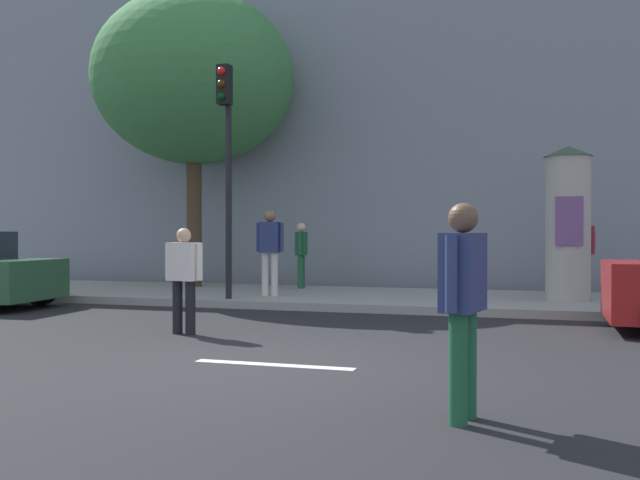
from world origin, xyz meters
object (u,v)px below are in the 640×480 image
Objects in this scene: pedestrian_tallest at (184,272)px; pedestrian_in_red_top at (582,248)px; traffic_light at (226,143)px; pedestrian_in_light_jacket at (463,293)px; pedestrian_with_backpack at (270,246)px; poster_column at (568,222)px; street_tree at (194,79)px; pedestrian_near_pole at (301,251)px.

pedestrian_tallest is 0.91× the size of pedestrian_in_red_top.
pedestrian_in_light_jacket is (5.12, -6.94, -2.17)m from traffic_light.
pedestrian_with_backpack is at bearing 59.49° from traffic_light.
pedestrian_in_red_top is (6.04, 1.94, -0.04)m from pedestrian_with_backpack.
poster_column is 1.38m from pedestrian_in_red_top.
traffic_light is 4.26m from pedestrian_tallest.
traffic_light is 2.72× the size of pedestrian_in_red_top.
traffic_light is 2.25m from pedestrian_with_backpack.
poster_column is at bearing 43.81° from pedestrian_tallest.
pedestrian_tallest is at bearing -74.80° from traffic_light.
poster_column is 0.42× the size of street_tree.
pedestrian_near_pole is (-0.42, 6.44, 0.14)m from pedestrian_tallest.
poster_column is 1.77× the size of pedestrian_in_red_top.
poster_column reaches higher than pedestrian_tallest.
pedestrian_with_backpack is 1.15× the size of pedestrian_near_pole.
pedestrian_in_red_top is (0.33, 1.25, -0.50)m from poster_column.
pedestrian_in_light_jacket is (4.17, -3.46, 0.10)m from pedestrian_tallest.
pedestrian_in_red_top reaches higher than pedestrian_in_light_jacket.
street_tree is at bearing 116.02° from pedestrian_tallest.
traffic_light is 2.58× the size of pedestrian_with_backpack.
pedestrian_in_red_top is 1.09× the size of pedestrian_near_pole.
street_tree is 4.68× the size of pedestrian_tallest.
traffic_light reaches higher than pedestrian_with_backpack.
traffic_light is 2.97× the size of pedestrian_near_pole.
pedestrian_with_backpack is at bearing -173.04° from poster_column.
traffic_light reaches higher than pedestrian_near_pole.
pedestrian_with_backpack is 1.05× the size of pedestrian_in_red_top.
pedestrian_tallest is 4.42m from pedestrian_with_backpack.
traffic_light is 6.63m from poster_column.
poster_column is at bearing -13.25° from pedestrian_near_pole.
pedestrian_with_backpack is at bearing -162.18° from pedestrian_in_red_top.
poster_column is (6.25, 1.61, -1.52)m from traffic_light.
traffic_light is 0.64× the size of street_tree.
street_tree is 9.54m from pedestrian_in_red_top.
poster_column is at bearing 82.46° from pedestrian_in_light_jacket.
pedestrian_tallest is at bearing -131.68° from pedestrian_in_red_top.
traffic_light is at bearing -52.72° from street_tree.
pedestrian_tallest is at bearing -63.98° from street_tree.
pedestrian_near_pole is at bearing 93.75° from pedestrian_tallest.
street_tree reaches higher than pedestrian_with_backpack.
pedestrian_in_red_top is (8.68, 0.10, -3.96)m from street_tree.
street_tree is at bearing -175.49° from pedestrian_near_pole.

